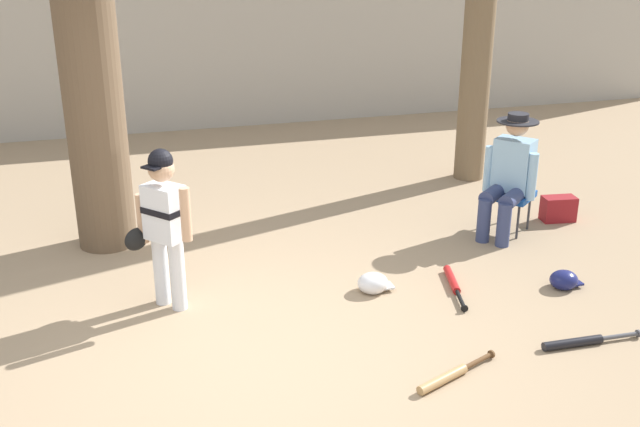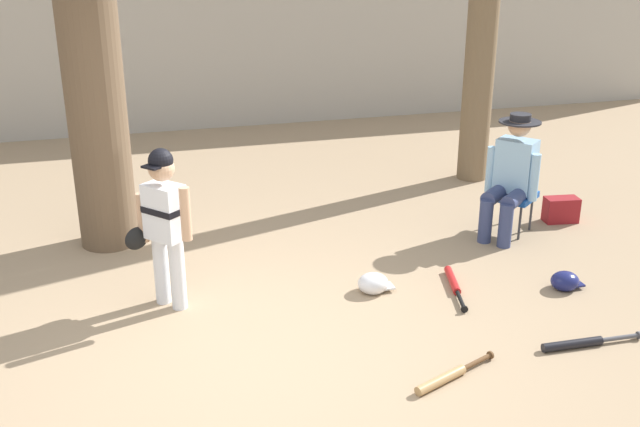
% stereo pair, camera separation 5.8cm
% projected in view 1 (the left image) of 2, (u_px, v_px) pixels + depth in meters
% --- Properties ---
extents(ground_plane, '(60.00, 60.00, 0.00)m').
position_uv_depth(ground_plane, '(258.00, 356.00, 5.26)').
color(ground_plane, '#9E8466').
extents(concrete_back_wall, '(18.00, 0.36, 2.96)m').
position_uv_depth(concrete_back_wall, '(158.00, 29.00, 10.80)').
color(concrete_back_wall, '#ADA89E').
rests_on(concrete_back_wall, ground).
extents(tree_behind_spectator, '(0.54, 0.54, 4.32)m').
position_uv_depth(tree_behind_spectator, '(480.00, 19.00, 8.41)').
color(tree_behind_spectator, brown).
rests_on(tree_behind_spectator, ground).
extents(young_ballplayer, '(0.54, 0.48, 1.31)m').
position_uv_depth(young_ballplayer, '(163.00, 219.00, 5.71)').
color(young_ballplayer, white).
rests_on(young_ballplayer, ground).
extents(folding_stool, '(0.56, 0.56, 0.41)m').
position_uv_depth(folding_stool, '(511.00, 196.00, 7.34)').
color(folding_stool, '#194C9E').
rests_on(folding_stool, ground).
extents(seated_spectator, '(0.65, 0.61, 1.20)m').
position_uv_depth(seated_spectator, '(509.00, 172.00, 7.16)').
color(seated_spectator, navy).
rests_on(seated_spectator, ground).
extents(handbag_beside_stool, '(0.36, 0.23, 0.26)m').
position_uv_depth(handbag_beside_stool, '(558.00, 209.00, 7.68)').
color(handbag_beside_stool, maroon).
rests_on(handbag_beside_stool, ground).
extents(bat_red_barrel, '(0.25, 0.74, 0.07)m').
position_uv_depth(bat_red_barrel, '(453.00, 283.00, 6.28)').
color(bat_red_barrel, red).
rests_on(bat_red_barrel, ground).
extents(bat_wood_tan, '(0.70, 0.33, 0.07)m').
position_uv_depth(bat_wood_tan, '(449.00, 376.00, 4.96)').
color(bat_wood_tan, tan).
rests_on(bat_wood_tan, ground).
extents(bat_black_composite, '(0.79, 0.09, 0.07)m').
position_uv_depth(bat_black_composite, '(580.00, 342.00, 5.38)').
color(bat_black_composite, black).
rests_on(bat_black_composite, ground).
extents(batting_helmet_white, '(0.31, 0.24, 0.18)m').
position_uv_depth(batting_helmet_white, '(373.00, 283.00, 6.17)').
color(batting_helmet_white, silver).
rests_on(batting_helmet_white, ground).
extents(batting_helmet_navy, '(0.29, 0.22, 0.16)m').
position_uv_depth(batting_helmet_navy, '(564.00, 280.00, 6.24)').
color(batting_helmet_navy, navy).
rests_on(batting_helmet_navy, ground).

